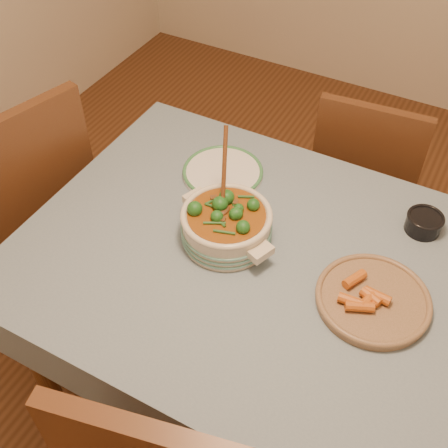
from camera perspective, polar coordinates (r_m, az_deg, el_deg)
name	(u,v)px	position (r m, az deg, el deg)	size (l,w,h in m)	color
floor	(281,398)	(2.26, 5.82, -17.21)	(4.50, 4.50, 0.00)	#4D2A16
dining_table	(297,293)	(1.70, 7.46, -7.00)	(1.68, 1.08, 0.76)	brown
stew_casserole	(226,223)	(1.65, 0.24, 0.08)	(0.34, 0.34, 0.32)	beige
white_plate	(223,172)	(1.91, -0.12, 5.29)	(0.33, 0.33, 0.02)	white
condiment_bowl	(424,222)	(1.81, 19.68, 0.19)	(0.14, 0.14, 0.06)	black
fried_plate	(373,298)	(1.59, 14.93, -7.28)	(0.33, 0.33, 0.05)	#9D7657
chair_far	(365,172)	(2.39, 14.17, 5.14)	(0.44, 0.44, 0.88)	#503018
chair_left	(26,195)	(2.25, -19.45, 2.78)	(0.57, 0.57, 1.00)	#503018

